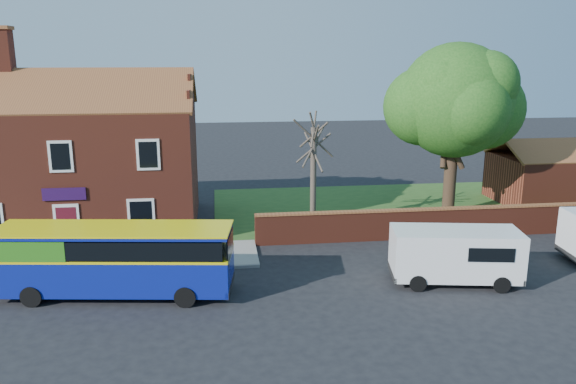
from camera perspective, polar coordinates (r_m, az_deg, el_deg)
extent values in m
plane|color=black|center=(21.54, -7.43, -11.68)|extent=(120.00, 120.00, 0.00)
cube|color=gray|center=(27.79, -22.14, -6.53)|extent=(18.00, 3.50, 0.12)
cube|color=slate|center=(26.21, -23.08, -7.81)|extent=(18.00, 0.15, 0.14)
cube|color=#426B28|center=(36.08, 13.64, -1.41)|extent=(26.00, 12.00, 0.04)
cube|color=maroon|center=(32.37, -20.14, 2.29)|extent=(12.00, 8.00, 6.50)
cube|color=brown|center=(29.92, -21.64, 9.53)|extent=(12.30, 4.08, 2.16)
cube|color=brown|center=(33.81, -20.01, 10.04)|extent=(12.30, 4.08, 2.16)
cube|color=maroon|center=(32.76, -27.00, 12.63)|extent=(0.90, 0.90, 2.20)
cube|color=black|center=(28.28, -22.10, 3.36)|extent=(1.10, 0.06, 1.50)
cube|color=#4C0F19|center=(29.04, -21.50, -3.45)|extent=(0.95, 0.04, 2.10)
cube|color=silver|center=(29.04, -21.50, -3.35)|extent=(1.20, 0.06, 2.30)
cube|color=#280D3B|center=(28.60, -21.80, -0.20)|extent=(2.00, 0.06, 0.60)
cube|color=maroon|center=(30.58, 17.68, -2.98)|extent=(22.00, 0.30, 1.50)
cube|color=brown|center=(30.37, 17.79, -1.53)|extent=(22.00, 0.38, 0.10)
cube|color=maroon|center=(39.84, 25.96, 1.18)|extent=(8.00, 5.00, 3.00)
cube|color=brown|center=(40.53, 25.31, 4.40)|extent=(8.20, 2.56, 1.24)
cube|color=navy|center=(23.10, -17.10, -7.61)|extent=(9.24, 3.45, 1.43)
cube|color=yellow|center=(22.86, -17.22, -5.93)|extent=(9.27, 3.47, 0.10)
cube|color=black|center=(22.72, -17.30, -4.91)|extent=(8.89, 3.42, 0.72)
cube|color=#2F7C1B|center=(23.79, -24.17, -4.68)|extent=(3.35, 2.69, 0.77)
cube|color=navy|center=(22.58, -17.38, -3.76)|extent=(9.24, 3.45, 0.14)
cube|color=yellow|center=(22.56, -17.40, -3.57)|extent=(9.29, 3.49, 0.06)
cylinder|color=black|center=(23.46, -24.59, -9.60)|extent=(0.84, 0.39, 0.81)
cylinder|color=black|center=(25.23, -22.61, -7.78)|extent=(0.84, 0.39, 0.81)
cylinder|color=black|center=(21.71, -10.39, -10.41)|extent=(0.84, 0.39, 0.81)
cylinder|color=black|center=(23.60, -9.46, -8.34)|extent=(0.84, 0.39, 0.81)
cube|color=white|center=(24.18, 16.62, -5.97)|extent=(5.43, 2.90, 1.96)
cube|color=black|center=(24.76, 21.89, -5.18)|extent=(0.37, 1.74, 0.77)
cube|color=black|center=(25.22, 22.12, -7.72)|extent=(0.45, 2.05, 0.25)
cylinder|color=black|center=(23.28, 13.05, -9.02)|extent=(0.71, 0.33, 0.68)
cylinder|color=black|center=(25.05, 12.25, -7.31)|extent=(0.71, 0.33, 0.68)
cylinder|color=black|center=(24.11, 20.86, -8.78)|extent=(0.71, 0.33, 0.68)
cylinder|color=black|center=(25.82, 19.53, -7.16)|extent=(0.71, 0.33, 0.68)
cylinder|color=black|center=(29.88, 27.15, -5.06)|extent=(0.72, 0.28, 0.71)
cylinder|color=black|center=(34.07, 16.11, 1.09)|extent=(0.72, 0.72, 4.12)
sphere|color=#427825|center=(33.41, 16.65, 8.91)|extent=(6.45, 6.45, 6.45)
sphere|color=#427825|center=(34.57, 19.23, 7.97)|extent=(4.66, 4.66, 4.66)
sphere|color=#427825|center=(33.29, 13.52, 8.46)|extent=(4.48, 4.48, 4.48)
cylinder|color=#4C4238|center=(29.93, 2.58, 1.31)|extent=(0.32, 0.32, 5.54)
cylinder|color=#4C4238|center=(29.57, 2.62, 5.06)|extent=(0.33, 2.70, 2.18)
cylinder|color=#4C4238|center=(29.60, 2.62, 4.68)|extent=(1.41, 2.00, 1.99)
cylinder|color=#4C4238|center=(29.54, 2.63, 5.44)|extent=(2.27, 1.04, 2.21)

